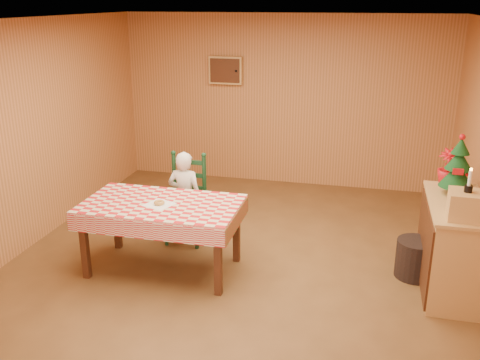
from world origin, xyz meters
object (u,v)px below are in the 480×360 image
(ladder_chair, at_px, (187,200))
(crate, at_px, (466,205))
(shelf_unit, at_px, (451,246))
(storage_bin, at_px, (415,259))
(christmas_tree, at_px, (458,167))
(dining_table, at_px, (162,210))
(seated_child, at_px, (185,197))

(ladder_chair, distance_m, crate, 3.12)
(shelf_unit, bearing_deg, storage_bin, 150.80)
(christmas_tree, bearing_deg, dining_table, -169.26)
(dining_table, xyz_separation_m, storage_bin, (2.63, 0.48, -0.48))
(dining_table, height_order, storage_bin, dining_table)
(ladder_chair, height_order, crate, crate)
(christmas_tree, bearing_deg, seated_child, 176.66)
(storage_bin, bearing_deg, dining_table, -169.75)
(storage_bin, bearing_deg, shelf_unit, -29.20)
(seated_child, xyz_separation_m, christmas_tree, (2.94, -0.17, 0.65))
(seated_child, relative_size, shelf_unit, 0.91)
(dining_table, xyz_separation_m, shelf_unit, (2.93, 0.31, -0.22))
(ladder_chair, distance_m, seated_child, 0.08)
(seated_child, xyz_separation_m, storage_bin, (2.63, -0.25, -0.36))
(shelf_unit, relative_size, storage_bin, 3.03)
(crate, distance_m, storage_bin, 1.07)
(christmas_tree, bearing_deg, ladder_chair, 175.55)
(dining_table, height_order, shelf_unit, shelf_unit)
(dining_table, bearing_deg, crate, -1.78)
(seated_child, relative_size, crate, 3.75)
(ladder_chair, height_order, christmas_tree, christmas_tree)
(christmas_tree, bearing_deg, shelf_unit, -91.98)
(shelf_unit, bearing_deg, christmas_tree, 88.02)
(seated_child, distance_m, shelf_unit, 2.97)
(ladder_chair, height_order, storage_bin, ladder_chair)
(seated_child, bearing_deg, storage_bin, 174.49)
(ladder_chair, height_order, seated_child, seated_child)
(crate, bearing_deg, christmas_tree, 90.00)
(dining_table, distance_m, christmas_tree, 3.04)
(seated_child, relative_size, christmas_tree, 1.81)
(dining_table, bearing_deg, storage_bin, 10.25)
(dining_table, relative_size, christmas_tree, 2.67)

